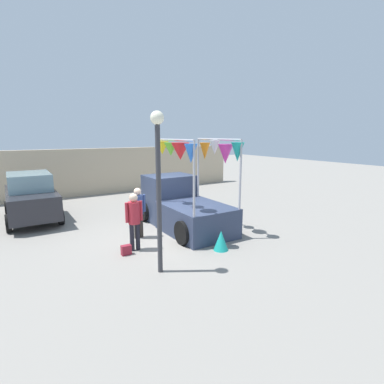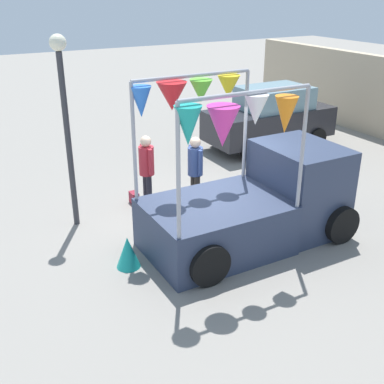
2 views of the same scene
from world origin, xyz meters
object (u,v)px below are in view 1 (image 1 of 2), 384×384
(parked_car, at_px, (31,197))
(handbag, at_px, (126,250))
(street_lamp, at_px, (158,170))
(person_customer, at_px, (134,216))
(folded_kite_bundle_teal, at_px, (221,240))
(vendor_truck, at_px, (182,202))
(person_vendor, at_px, (138,208))

(parked_car, height_order, handbag, parked_car)
(parked_car, xyz_separation_m, street_lamp, (2.29, -6.88, 1.61))
(person_customer, bearing_deg, street_lamp, -89.94)
(person_customer, height_order, folded_kite_bundle_teal, person_customer)
(vendor_truck, xyz_separation_m, handbag, (-2.73, -1.53, -0.78))
(vendor_truck, xyz_separation_m, person_vendor, (-1.88, -0.37, 0.10))
(parked_car, bearing_deg, vendor_truck, -39.55)
(parked_car, distance_m, folded_kite_bundle_teal, 7.94)
(vendor_truck, height_order, person_vendor, vendor_truck)
(vendor_truck, bearing_deg, person_vendor, -168.87)
(handbag, bearing_deg, folded_kite_bundle_teal, -24.81)
(person_customer, bearing_deg, vendor_truck, 29.18)
(person_vendor, height_order, street_lamp, street_lamp)
(person_customer, xyz_separation_m, folded_kite_bundle_teal, (2.15, -1.36, -0.74))
(street_lamp, relative_size, folded_kite_bundle_teal, 6.52)
(person_vendor, bearing_deg, vendor_truck, 11.13)
(vendor_truck, xyz_separation_m, parked_car, (-4.68, 3.86, 0.03))
(street_lamp, bearing_deg, person_customer, 90.06)
(person_vendor, distance_m, street_lamp, 3.10)
(vendor_truck, relative_size, person_vendor, 2.41)
(vendor_truck, distance_m, handbag, 3.23)
(person_vendor, bearing_deg, handbag, -126.41)
(parked_car, bearing_deg, handbag, -70.19)
(vendor_truck, distance_m, street_lamp, 4.18)
(street_lamp, height_order, folded_kite_bundle_teal, street_lamp)
(parked_car, bearing_deg, person_vendor, -56.50)
(person_vendor, bearing_deg, parked_car, 123.50)
(handbag, height_order, street_lamp, street_lamp)
(vendor_truck, distance_m, parked_car, 6.06)
(vendor_truck, xyz_separation_m, folded_kite_bundle_teal, (-0.23, -2.69, -0.62))
(parked_car, height_order, person_customer, parked_car)
(parked_car, relative_size, handbag, 14.29)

